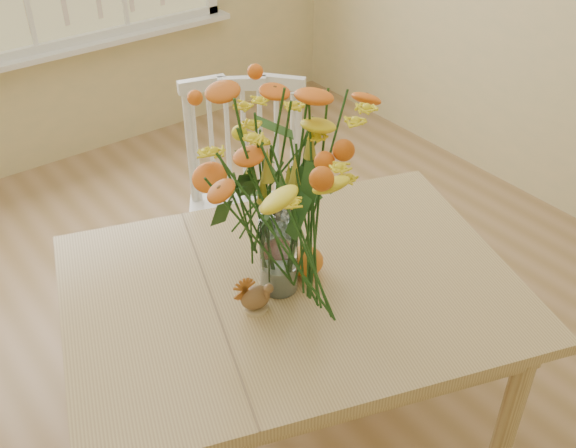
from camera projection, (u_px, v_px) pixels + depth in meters
floor at (274, 385)px, 2.71m from camera, size 4.00×4.50×0.01m
dining_table at (292, 307)px, 2.13m from camera, size 1.62×1.37×0.74m
windsor_chair at (247, 199)px, 2.76m from camera, size 0.65×0.65×1.04m
flower_vase at (278, 180)px, 1.85m from camera, size 0.54×0.54×0.64m
pumpkin at (305, 262)px, 2.10m from camera, size 0.11×0.11×0.09m
turkey_figurine at (255, 298)px, 1.96m from camera, size 0.10×0.08×0.11m
dark_gourd at (284, 258)px, 2.13m from camera, size 0.12×0.08×0.07m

